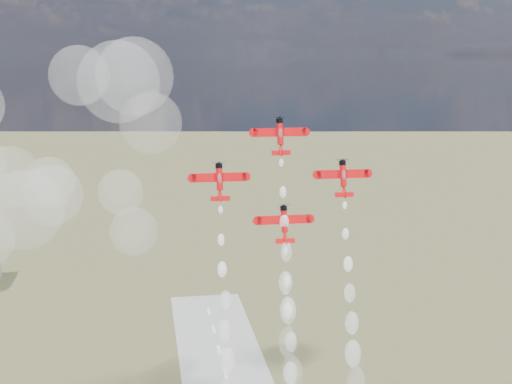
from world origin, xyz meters
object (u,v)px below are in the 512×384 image
object	(u,v)px
plane_lead	(280,136)
plane_slot	(284,223)
plane_left	(219,181)
plane_right	(343,178)

from	to	relation	value
plane_lead	plane_slot	xyz separation A→B (m)	(0.00, -5.51, -19.20)
plane_left	plane_right	xyz separation A→B (m)	(28.53, 0.00, 0.00)
plane_right	plane_slot	world-z (taller)	plane_right
plane_left	plane_right	bearing A→B (deg)	0.00
plane_lead	plane_left	world-z (taller)	plane_lead
plane_left	plane_right	distance (m)	28.53
plane_left	plane_slot	bearing A→B (deg)	-10.94
plane_lead	plane_left	size ratio (longest dim) A/B	1.00
plane_lead	plane_slot	distance (m)	19.97
plane_lead	plane_slot	bearing A→B (deg)	-90.00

